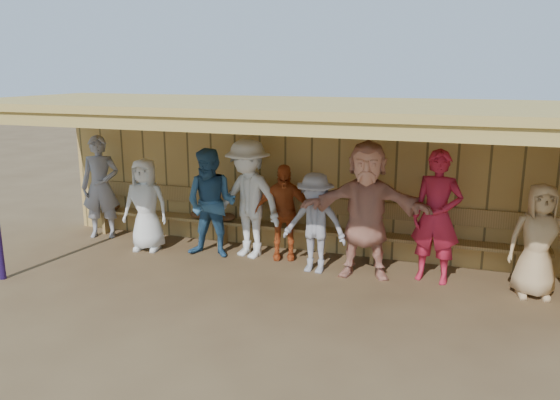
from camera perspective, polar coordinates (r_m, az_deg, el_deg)
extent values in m
plane|color=brown|center=(8.03, -0.83, -7.86)|extent=(90.00, 90.00, 0.00)
imported|color=gray|center=(10.12, -18.23, 1.31)|extent=(0.77, 0.64, 1.82)
imported|color=white|center=(9.21, -13.86, -0.48)|extent=(0.82, 0.61, 1.53)
imported|color=#2F5B83|center=(8.66, -7.19, -0.35)|extent=(0.88, 0.71, 1.74)
imported|color=#BC4C1E|center=(8.53, 0.32, -1.25)|extent=(0.96, 0.63, 1.51)
imported|color=gray|center=(7.97, 3.66, -2.42)|extent=(1.00, 0.62, 1.49)
imported|color=tan|center=(7.82, 8.96, -1.03)|extent=(1.89, 0.81, 1.97)
imported|color=#B11C34|center=(7.86, 16.05, -1.70)|extent=(0.75, 0.55, 1.87)
imported|color=tan|center=(7.83, 25.36, -3.89)|extent=(0.80, 0.58, 1.52)
imported|color=silver|center=(8.59, -3.34, 0.12)|extent=(1.36, 1.01, 1.88)
cube|color=tan|center=(8.93, 2.11, 2.34)|extent=(8.60, 0.20, 2.40)
cube|color=tan|center=(7.50, -0.89, 9.87)|extent=(8.80, 3.20, 0.10)
cube|color=tan|center=(6.13, -5.74, 7.79)|extent=(8.80, 0.10, 0.18)
cube|color=tan|center=(9.51, -23.21, 8.70)|extent=(0.08, 3.00, 0.16)
cube|color=tan|center=(8.90, -18.61, 8.83)|extent=(0.08, 3.00, 0.16)
cube|color=tan|center=(8.35, -13.38, 8.91)|extent=(0.08, 3.00, 0.16)
cube|color=tan|center=(7.89, -7.46, 8.91)|extent=(0.08, 3.00, 0.16)
cube|color=tan|center=(7.51, -0.89, 8.80)|extent=(0.08, 3.00, 0.16)
cube|color=tan|center=(7.24, 6.27, 8.55)|extent=(0.08, 3.00, 0.16)
cube|color=tan|center=(7.09, 13.84, 8.15)|extent=(0.08, 3.00, 0.16)
cube|color=tan|center=(7.06, 21.59, 7.58)|extent=(0.08, 3.00, 0.16)
cube|color=#A48246|center=(8.85, 1.51, -2.93)|extent=(7.60, 0.32, 0.05)
cube|color=#A48246|center=(8.90, 1.84, -0.34)|extent=(7.60, 0.04, 0.26)
cube|color=#A48246|center=(10.53, -17.51, -2.16)|extent=(0.06, 0.29, 0.40)
cube|color=#A48246|center=(9.37, -6.06, -3.51)|extent=(0.06, 0.29, 0.40)
cube|color=#A48246|center=(8.63, 9.74, -5.12)|extent=(0.06, 0.29, 0.40)
cube|color=#A48246|center=(8.60, 25.16, -6.31)|extent=(0.06, 0.29, 0.40)
cylinder|color=gold|center=(8.35, 25.77, -5.48)|extent=(0.13, 0.41, 0.80)
sphere|color=orange|center=(8.47, 25.52, -7.80)|extent=(0.08, 0.08, 0.08)
ellipsoid|color=#593319|center=(10.33, -17.16, -0.61)|extent=(0.30, 0.24, 0.14)
ellipsoid|color=#593319|center=(9.41, -8.48, -1.49)|extent=(0.30, 0.24, 0.14)
ellipsoid|color=#593319|center=(9.19, -5.58, -1.77)|extent=(0.30, 0.24, 0.14)
cylinder|color=#85DB6D|center=(8.74, 4.39, -2.26)|extent=(0.07, 0.07, 0.22)
cylinder|color=yellow|center=(8.48, 15.86, -3.22)|extent=(0.07, 0.07, 0.22)
cylinder|color=#8CBC5E|center=(8.17, 25.78, -8.07)|extent=(0.07, 0.07, 0.22)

